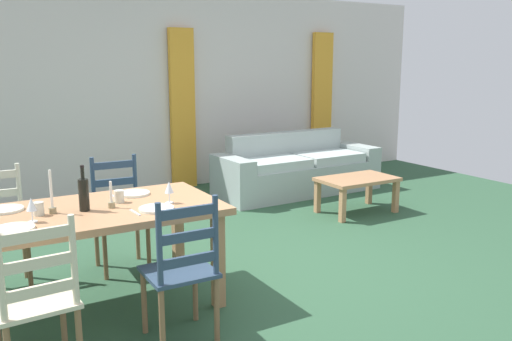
{
  "coord_description": "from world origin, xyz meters",
  "views": [
    {
      "loc": [
        -2.25,
        -3.78,
        1.74
      ],
      "look_at": [
        0.23,
        0.46,
        0.75
      ],
      "focal_mm": 37.65,
      "sensor_mm": 36.0,
      "label": 1
    }
  ],
  "objects_px": {
    "coffee_cup_secondary": "(39,209)",
    "coffee_cup_primary": "(119,196)",
    "wine_glass_near_right": "(169,188)",
    "couch": "(295,171)",
    "wine_bottle": "(84,194)",
    "wine_glass_near_left": "(31,205)",
    "coffee_table": "(357,183)",
    "dining_table": "(82,222)",
    "dining_chair_near_left": "(37,301)",
    "dining_chair_far_right": "(119,214)",
    "dining_chair_near_right": "(182,270)"
  },
  "relations": [
    {
      "from": "coffee_cup_secondary",
      "to": "coffee_cup_primary",
      "type": "bearing_deg",
      "value": 6.33
    },
    {
      "from": "wine_glass_near_right",
      "to": "couch",
      "type": "xyz_separation_m",
      "value": [
        2.73,
        2.37,
        -0.57
      ]
    },
    {
      "from": "coffee_cup_secondary",
      "to": "wine_glass_near_right",
      "type": "bearing_deg",
      "value": -9.17
    },
    {
      "from": "wine_bottle",
      "to": "coffee_cup_primary",
      "type": "height_order",
      "value": "wine_bottle"
    },
    {
      "from": "coffee_cup_secondary",
      "to": "couch",
      "type": "bearing_deg",
      "value": 31.88
    },
    {
      "from": "wine_bottle",
      "to": "coffee_cup_primary",
      "type": "relative_size",
      "value": 3.51
    },
    {
      "from": "wine_glass_near_left",
      "to": "coffee_cup_secondary",
      "type": "distance_m",
      "value": 0.17
    },
    {
      "from": "wine_glass_near_right",
      "to": "wine_glass_near_left",
      "type": "bearing_deg",
      "value": -179.75
    },
    {
      "from": "wine_bottle",
      "to": "coffee_cup_primary",
      "type": "distance_m",
      "value": 0.29
    },
    {
      "from": "coffee_cup_primary",
      "to": "coffee_table",
      "type": "distance_m",
      "value": 3.25
    },
    {
      "from": "dining_table",
      "to": "dining_chair_near_left",
      "type": "bearing_deg",
      "value": -119.55
    },
    {
      "from": "dining_table",
      "to": "coffee_cup_primary",
      "type": "distance_m",
      "value": 0.33
    },
    {
      "from": "coffee_cup_primary",
      "to": "coffee_table",
      "type": "bearing_deg",
      "value": 17.27
    },
    {
      "from": "wine_bottle",
      "to": "wine_glass_near_right",
      "type": "xyz_separation_m",
      "value": [
        0.57,
        -0.1,
        -0.01
      ]
    },
    {
      "from": "dining_table",
      "to": "dining_chair_far_right",
      "type": "height_order",
      "value": "dining_chair_far_right"
    },
    {
      "from": "dining_table",
      "to": "wine_bottle",
      "type": "height_order",
      "value": "wine_bottle"
    },
    {
      "from": "dining_chair_near_left",
      "to": "wine_glass_near_right",
      "type": "xyz_separation_m",
      "value": [
        1.01,
        0.6,
        0.38
      ]
    },
    {
      "from": "dining_chair_near_right",
      "to": "wine_bottle",
      "type": "distance_m",
      "value": 0.9
    },
    {
      "from": "wine_glass_near_left",
      "to": "coffee_table",
      "type": "distance_m",
      "value": 3.9
    },
    {
      "from": "dining_chair_near_right",
      "to": "wine_glass_near_left",
      "type": "distance_m",
      "value": 1.04
    },
    {
      "from": "coffee_cup_primary",
      "to": "coffee_cup_secondary",
      "type": "relative_size",
      "value": 1.0
    },
    {
      "from": "wine_glass_near_left",
      "to": "coffee_cup_secondary",
      "type": "height_order",
      "value": "wine_glass_near_left"
    },
    {
      "from": "wine_bottle",
      "to": "couch",
      "type": "height_order",
      "value": "wine_bottle"
    },
    {
      "from": "dining_chair_far_right",
      "to": "wine_glass_near_left",
      "type": "xyz_separation_m",
      "value": [
        -0.79,
        -0.86,
        0.38
      ]
    },
    {
      "from": "dining_table",
      "to": "couch",
      "type": "height_order",
      "value": "couch"
    },
    {
      "from": "couch",
      "to": "wine_glass_near_right",
      "type": "bearing_deg",
      "value": -139.0
    },
    {
      "from": "dining_chair_far_right",
      "to": "coffee_cup_primary",
      "type": "distance_m",
      "value": 0.75
    },
    {
      "from": "coffee_cup_secondary",
      "to": "dining_chair_near_left",
      "type": "bearing_deg",
      "value": -101.03
    },
    {
      "from": "dining_chair_near_left",
      "to": "wine_glass_near_left",
      "type": "relative_size",
      "value": 5.96
    },
    {
      "from": "dining_chair_near_left",
      "to": "wine_glass_near_right",
      "type": "relative_size",
      "value": 5.96
    },
    {
      "from": "coffee_table",
      "to": "wine_bottle",
      "type": "bearing_deg",
      "value": -162.5
    },
    {
      "from": "dining_chair_near_right",
      "to": "dining_chair_far_right",
      "type": "bearing_deg",
      "value": 88.89
    },
    {
      "from": "dining_table",
      "to": "wine_glass_near_right",
      "type": "relative_size",
      "value": 11.8
    },
    {
      "from": "coffee_cup_secondary",
      "to": "couch",
      "type": "distance_m",
      "value": 4.26
    },
    {
      "from": "wine_bottle",
      "to": "wine_glass_near_left",
      "type": "relative_size",
      "value": 1.96
    },
    {
      "from": "dining_chair_near_right",
      "to": "coffee_cup_primary",
      "type": "height_order",
      "value": "dining_chair_near_right"
    },
    {
      "from": "wine_glass_near_right",
      "to": "coffee_cup_primary",
      "type": "xyz_separation_m",
      "value": [
        -0.31,
        0.2,
        -0.07
      ]
    },
    {
      "from": "wine_glass_near_left",
      "to": "wine_glass_near_right",
      "type": "distance_m",
      "value": 0.92
    },
    {
      "from": "dining_chair_near_left",
      "to": "dining_chair_near_right",
      "type": "height_order",
      "value": "same"
    },
    {
      "from": "dining_chair_far_right",
      "to": "coffee_cup_secondary",
      "type": "height_order",
      "value": "dining_chair_far_right"
    },
    {
      "from": "dining_table",
      "to": "coffee_cup_secondary",
      "type": "distance_m",
      "value": 0.3
    },
    {
      "from": "dining_chair_near_right",
      "to": "dining_chair_far_right",
      "type": "distance_m",
      "value": 1.45
    },
    {
      "from": "wine_bottle",
      "to": "coffee_cup_secondary",
      "type": "relative_size",
      "value": 3.51
    },
    {
      "from": "dining_chair_far_right",
      "to": "wine_glass_near_left",
      "type": "distance_m",
      "value": 1.23
    },
    {
      "from": "dining_chair_near_right",
      "to": "coffee_cup_secondary",
      "type": "height_order",
      "value": "dining_chair_near_right"
    },
    {
      "from": "dining_chair_near_left",
      "to": "wine_bottle",
      "type": "relative_size",
      "value": 3.04
    },
    {
      "from": "dining_chair_far_right",
      "to": "couch",
      "type": "bearing_deg",
      "value": 27.92
    },
    {
      "from": "wine_bottle",
      "to": "wine_glass_near_left",
      "type": "height_order",
      "value": "wine_bottle"
    },
    {
      "from": "dining_table",
      "to": "dining_chair_near_right",
      "type": "relative_size",
      "value": 1.98
    },
    {
      "from": "dining_chair_near_left",
      "to": "dining_chair_far_right",
      "type": "relative_size",
      "value": 1.0
    }
  ]
}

